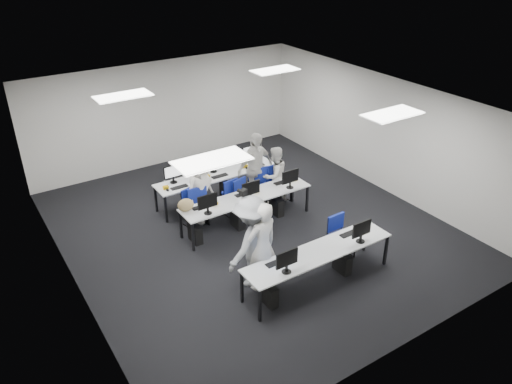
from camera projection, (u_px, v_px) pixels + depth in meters
room at (251, 170)px, 10.93m from camera, size 9.00×9.02×3.00m
ceiling_panels at (251, 104)px, 10.23m from camera, size 5.20×4.60×0.02m
desk_front at (319, 254)px, 9.54m from camera, size 3.20×0.70×0.73m
desk_mid at (247, 199)px, 11.46m from camera, size 3.20×0.70×0.73m
desk_back at (217, 176)px, 12.50m from camera, size 3.20×0.70×0.73m
equipment_front at (311, 271)px, 9.59m from camera, size 2.51×0.41×1.19m
equipment_mid at (240, 213)px, 11.51m from camera, size 2.91×0.41×1.19m
equipment_back at (224, 185)px, 12.76m from camera, size 2.91×0.41×1.19m
chair_0 at (262, 270)px, 9.74m from camera, size 0.48×0.51×0.88m
chair_1 at (340, 244)px, 10.53m from camera, size 0.46×0.50×0.91m
chair_2 at (195, 214)px, 11.62m from camera, size 0.55×0.58×0.91m
chair_3 at (236, 205)px, 11.99m from camera, size 0.49×0.53×0.89m
chair_4 at (278, 191)px, 12.62m from camera, size 0.59×0.61×0.95m
chair_5 at (195, 209)px, 11.77m from camera, size 0.53×0.57×0.98m
chair_6 at (234, 199)px, 12.28m from camera, size 0.55×0.57×0.89m
chair_7 at (260, 188)px, 12.74m from camera, size 0.58×0.61×0.98m
handbag at (186, 205)px, 10.80m from camera, size 0.39×0.29×0.29m
student_0 at (262, 246)px, 9.33m from camera, size 0.73×0.53×1.85m
student_1 at (275, 175)px, 12.40m from camera, size 0.80×0.66×1.48m
student_2 at (199, 189)px, 11.58m from camera, size 0.94×0.79×1.64m
student_3 at (255, 168)px, 12.32m from camera, size 1.14×0.60×1.85m
photographer at (252, 242)px, 9.41m from camera, size 1.40×1.11×1.90m
dslr_camera at (243, 192)px, 9.03m from camera, size 0.20×0.22×0.10m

